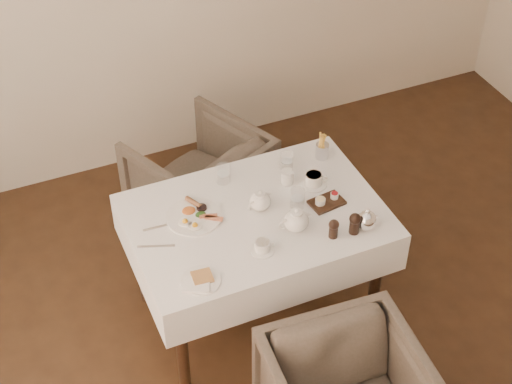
{
  "coord_description": "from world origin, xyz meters",
  "views": [
    {
      "loc": [
        -1.52,
        -1.78,
        3.44
      ],
      "look_at": [
        -0.34,
        0.97,
        0.82
      ],
      "focal_mm": 55.0,
      "sensor_mm": 36.0,
      "label": 1
    }
  ],
  "objects": [
    {
      "name": "teapot_front",
      "position": [
        -0.24,
        0.7,
        0.82
      ],
      "size": [
        0.18,
        0.14,
        0.14
      ],
      "primitive_type": null,
      "rotation": [
        0.0,
        0.0,
        0.04
      ],
      "color": "white",
      "rests_on": "table"
    },
    {
      "name": "table",
      "position": [
        -0.38,
        0.88,
        0.64
      ],
      "size": [
        1.28,
        0.88,
        0.75
      ],
      "color": "black",
      "rests_on": "ground"
    },
    {
      "name": "cutlery_fork",
      "position": [
        -0.84,
        0.98,
        0.76
      ],
      "size": [
        0.19,
        0.03,
        0.0
      ],
      "primitive_type": "cube",
      "rotation": [
        0.0,
        0.0,
        1.51
      ],
      "color": "silver",
      "rests_on": "table"
    },
    {
      "name": "teacup_far",
      "position": [
        -0.01,
        0.97,
        0.79
      ],
      "size": [
        0.14,
        0.14,
        0.07
      ],
      "rotation": [
        0.0,
        0.0,
        -0.43
      ],
      "color": "white",
      "rests_on": "table"
    },
    {
      "name": "silver_pot",
      "position": [
        0.08,
        0.57,
        0.82
      ],
      "size": [
        0.15,
        0.14,
        0.13
      ],
      "primitive_type": null,
      "rotation": [
        0.0,
        0.0,
        -0.43
      ],
      "color": "white",
      "rests_on": "table"
    },
    {
      "name": "glass_mid",
      "position": [
        -0.16,
        0.85,
        0.81
      ],
      "size": [
        0.1,
        0.1,
        0.1
      ],
      "primitive_type": "cylinder",
      "rotation": [
        0.0,
        0.0,
        -0.41
      ],
      "color": "silver",
      "rests_on": "table"
    },
    {
      "name": "teapot_centre",
      "position": [
        -0.34,
        0.91,
        0.82
      ],
      "size": [
        0.18,
        0.16,
        0.12
      ],
      "primitive_type": null,
      "rotation": [
        0.0,
        0.0,
        0.36
      ],
      "color": "white",
      "rests_on": "table"
    },
    {
      "name": "breakfast_plate",
      "position": [
        -0.67,
        0.99,
        0.76
      ],
      "size": [
        0.28,
        0.28,
        0.04
      ],
      "rotation": [
        0.0,
        0.0,
        0.0
      ],
      "color": "white",
      "rests_on": "table"
    },
    {
      "name": "pepper_mill_left",
      "position": [
        -0.09,
        0.59,
        0.81
      ],
      "size": [
        0.07,
        0.07,
        0.11
      ],
      "primitive_type": null,
      "rotation": [
        0.0,
        0.0,
        0.29
      ],
      "color": "black",
      "rests_on": "table"
    },
    {
      "name": "pepper_mill_right",
      "position": [
        0.01,
        0.57,
        0.81
      ],
      "size": [
        0.07,
        0.07,
        0.12
      ],
      "primitive_type": null,
      "rotation": [
        0.0,
        0.0,
        0.22
      ],
      "color": "black",
      "rests_on": "table"
    },
    {
      "name": "side_plate",
      "position": [
        -0.8,
        0.56,
        0.76
      ],
      "size": [
        0.2,
        0.19,
        0.02
      ],
      "rotation": [
        0.0,
        0.0,
        -0.3
      ],
      "color": "white",
      "rests_on": "table"
    },
    {
      "name": "glass_right",
      "position": [
        -0.08,
        1.15,
        0.8
      ],
      "size": [
        0.08,
        0.08,
        0.1
      ],
      "primitive_type": "cylinder",
      "rotation": [
        0.0,
        0.0,
        -0.22
      ],
      "color": "silver",
      "rests_on": "table"
    },
    {
      "name": "cutlery_knife",
      "position": [
        -0.91,
        0.86,
        0.76
      ],
      "size": [
        0.18,
        0.08,
        0.0
      ],
      "primitive_type": "cube",
      "rotation": [
        0.0,
        0.0,
        1.21
      ],
      "color": "silver",
      "rests_on": "table"
    },
    {
      "name": "teacup_near",
      "position": [
        -0.45,
        0.63,
        0.78
      ],
      "size": [
        0.12,
        0.12,
        0.06
      ],
      "rotation": [
        0.0,
        0.0,
        -0.28
      ],
      "color": "white",
      "rests_on": "table"
    },
    {
      "name": "fries_cup",
      "position": [
        0.14,
        1.16,
        0.82
      ],
      "size": [
        0.07,
        0.07,
        0.15
      ],
      "rotation": [
        0.0,
        0.0,
        0.01
      ],
      "color": "silver",
      "rests_on": "table"
    },
    {
      "name": "creamer",
      "position": [
        -0.13,
        1.04,
        0.8
      ],
      "size": [
        0.08,
        0.08,
        0.08
      ],
      "primitive_type": "cylinder",
      "rotation": [
        0.0,
        0.0,
        -0.14
      ],
      "color": "white",
      "rests_on": "table"
    },
    {
      "name": "condiment_board",
      "position": [
        -0.01,
        0.81,
        0.77
      ],
      "size": [
        0.19,
        0.14,
        0.04
      ],
      "rotation": [
        0.0,
        0.0,
        0.13
      ],
      "color": "black",
      "rests_on": "table"
    },
    {
      "name": "glass_left",
      "position": [
        -0.43,
        1.19,
        0.81
      ],
      "size": [
        0.09,
        0.09,
        0.1
      ],
      "primitive_type": "cylinder",
      "rotation": [
        0.0,
        0.0,
        -0.36
      ],
      "color": "silver",
      "rests_on": "table"
    },
    {
      "name": "armchair_far",
      "position": [
        -0.39,
        1.72,
        0.33
      ],
      "size": [
        0.93,
        0.94,
        0.65
      ],
      "primitive_type": "imported",
      "rotation": [
        0.0,
        0.0,
        3.56
      ],
      "color": "#463E33",
      "rests_on": "ground"
    }
  ]
}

